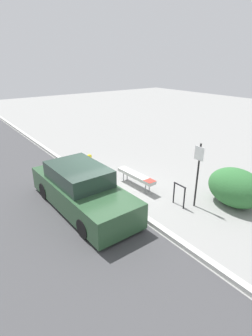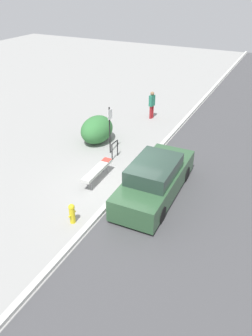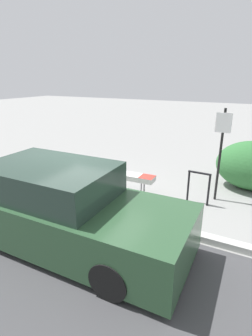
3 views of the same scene
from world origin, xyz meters
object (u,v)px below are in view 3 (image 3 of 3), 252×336
(bike_rack, at_px, (199,184))
(fire_hydrant, at_px, (29,169))
(parked_car_near, at_px, (59,208))
(sign_post, at_px, (221,147))
(bench, at_px, (119,175))

(bike_rack, xyz_separation_m, fire_hydrant, (-4.76, -0.91, -0.09))
(bike_rack, relative_size, parked_car_near, 0.17)
(sign_post, bearing_deg, bike_rack, -129.32)
(sign_post, distance_m, parked_car_near, 4.00)
(fire_hydrant, xyz_separation_m, parked_car_near, (2.84, -1.88, 0.27))
(bench, relative_size, sign_post, 0.86)
(sign_post, distance_m, fire_hydrant, 5.37)
(bike_rack, bearing_deg, sign_post, 50.68)
(bench, distance_m, bike_rack, 2.06)
(bench, distance_m, fire_hydrant, 2.78)
(bench, relative_size, fire_hydrant, 2.60)
(fire_hydrant, height_order, parked_car_near, parked_car_near)
(bench, distance_m, sign_post, 2.65)
(sign_post, bearing_deg, bench, -163.14)
(bench, bearing_deg, sign_post, 14.97)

